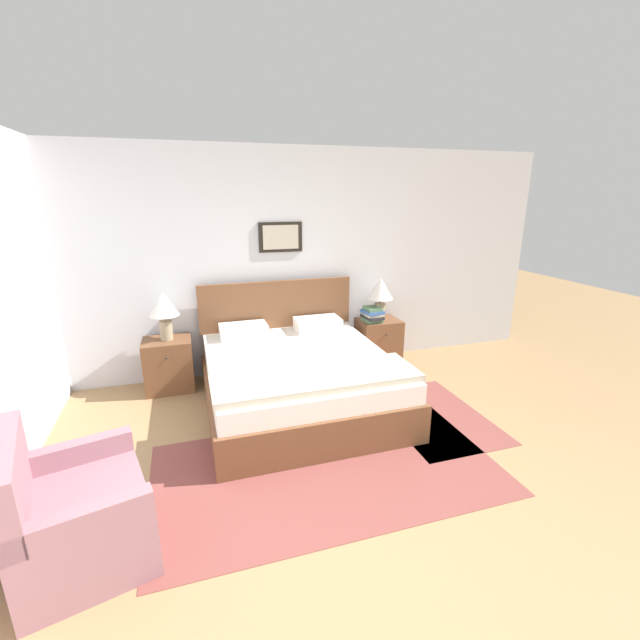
# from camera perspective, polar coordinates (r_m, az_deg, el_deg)

# --- Properties ---
(ground_plane) EXTENTS (16.00, 16.00, 0.00)m
(ground_plane) POSITION_cam_1_polar(r_m,az_deg,el_deg) (3.01, 7.76, -27.41)
(ground_plane) COLOR #99754C
(wall_back) EXTENTS (7.00, 0.09, 2.60)m
(wall_back) POSITION_cam_1_polar(r_m,az_deg,el_deg) (5.08, -6.08, 7.60)
(wall_back) COLOR silver
(wall_back) RESTS_ON ground_plane
(area_rug_main) EXTENTS (2.65, 1.48, 0.01)m
(area_rug_main) POSITION_cam_1_polar(r_m,az_deg,el_deg) (3.55, 0.99, -19.28)
(area_rug_main) COLOR brown
(area_rug_main) RESTS_ON ground_plane
(area_rug_bedside) EXTENTS (0.91, 1.37, 0.01)m
(area_rug_bedside) POSITION_cam_1_polar(r_m,az_deg,el_deg) (4.42, 14.85, -12.16)
(area_rug_bedside) COLOR brown
(area_rug_bedside) RESTS_ON ground_plane
(bed) EXTENTS (1.80, 2.02, 1.11)m
(bed) POSITION_cam_1_polar(r_m,az_deg,el_deg) (4.35, -2.95, -7.69)
(bed) COLOR brown
(bed) RESTS_ON ground_plane
(armchair) EXTENTS (0.87, 0.95, 0.85)m
(armchair) POSITION_cam_1_polar(r_m,az_deg,el_deg) (3.07, -29.89, -21.73)
(armchair) COLOR #8E606B
(armchair) RESTS_ON ground_plane
(nightstand_near_window) EXTENTS (0.51, 0.43, 0.57)m
(nightstand_near_window) POSITION_cam_1_polar(r_m,az_deg,el_deg) (4.98, -19.49, -5.62)
(nightstand_near_window) COLOR brown
(nightstand_near_window) RESTS_ON ground_plane
(nightstand_by_door) EXTENTS (0.51, 0.43, 0.57)m
(nightstand_by_door) POSITION_cam_1_polar(r_m,az_deg,el_deg) (5.45, 7.76, -2.87)
(nightstand_by_door) COLOR brown
(nightstand_by_door) RESTS_ON ground_plane
(table_lamp_near_window) EXTENTS (0.31, 0.31, 0.52)m
(table_lamp_near_window) POSITION_cam_1_polar(r_m,az_deg,el_deg) (4.78, -20.12, 1.58)
(table_lamp_near_window) COLOR gray
(table_lamp_near_window) RESTS_ON nightstand_near_window
(table_lamp_by_door) EXTENTS (0.31, 0.31, 0.52)m
(table_lamp_by_door) POSITION_cam_1_polar(r_m,az_deg,el_deg) (5.27, 8.06, 3.76)
(table_lamp_by_door) COLOR gray
(table_lamp_by_door) RESTS_ON nightstand_by_door
(book_thick_bottom) EXTENTS (0.22, 0.23, 0.04)m
(book_thick_bottom) POSITION_cam_1_polar(r_m,az_deg,el_deg) (5.27, 6.96, 0.01)
(book_thick_bottom) COLOR #4C7551
(book_thick_bottom) RESTS_ON nightstand_by_door
(book_hardcover_middle) EXTENTS (0.23, 0.30, 0.04)m
(book_hardcover_middle) POSITION_cam_1_polar(r_m,az_deg,el_deg) (5.26, 6.97, 0.42)
(book_hardcover_middle) COLOR #232328
(book_hardcover_middle) RESTS_ON book_thick_bottom
(book_novel_upper) EXTENTS (0.20, 0.23, 0.02)m
(book_novel_upper) POSITION_cam_1_polar(r_m,az_deg,el_deg) (5.25, 6.99, 0.75)
(book_novel_upper) COLOR beige
(book_novel_upper) RESTS_ON book_hardcover_middle
(book_slim_near_top) EXTENTS (0.25, 0.27, 0.04)m
(book_slim_near_top) POSITION_cam_1_polar(r_m,az_deg,el_deg) (5.24, 7.00, 1.09)
(book_slim_near_top) COLOR #335693
(book_slim_near_top) RESTS_ON book_novel_upper
(book_paperback_top) EXTENTS (0.19, 0.21, 0.04)m
(book_paperback_top) POSITION_cam_1_polar(r_m,az_deg,el_deg) (5.23, 7.01, 1.52)
(book_paperback_top) COLOR #4C7551
(book_paperback_top) RESTS_ON book_slim_near_top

